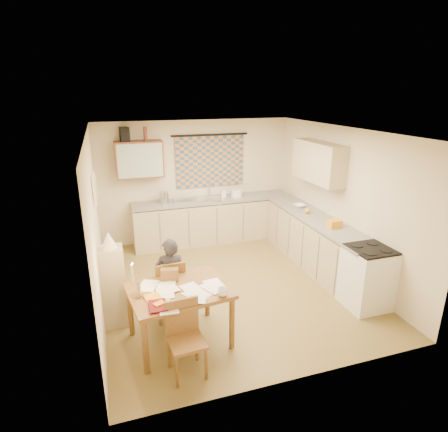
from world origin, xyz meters
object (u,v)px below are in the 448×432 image
object	(u,v)px
chair_far	(169,299)
person	(171,279)
stove	(367,277)
counter_right	(317,244)
dining_table	(180,315)
counter_back	(213,220)
shelf_stand	(114,287)

from	to	relation	value
chair_far	person	size ratio (longest dim) A/B	0.75
stove	chair_far	world-z (taller)	stove
counter_right	person	xyz separation A→B (m)	(-2.78, -0.77, 0.14)
dining_table	person	distance (m)	0.61
counter_back	dining_table	xyz separation A→B (m)	(-1.34, -3.14, -0.07)
counter_right	shelf_stand	size ratio (longest dim) A/B	2.62
stove	dining_table	size ratio (longest dim) A/B	0.72
counter_back	counter_right	xyz separation A→B (m)	(1.43, -1.79, -0.00)
shelf_stand	dining_table	bearing A→B (deg)	-40.61
counter_back	chair_far	xyz separation A→B (m)	(-1.38, -2.56, -0.17)
dining_table	chair_far	size ratio (longest dim) A/B	1.45
counter_back	chair_far	bearing A→B (deg)	-118.36
counter_right	chair_far	bearing A→B (deg)	-164.77
stove	dining_table	xyz separation A→B (m)	(-2.78, 0.02, -0.08)
person	shelf_stand	world-z (taller)	person
chair_far	person	distance (m)	0.32
counter_right	stove	distance (m)	1.37
dining_table	person	world-z (taller)	person
counter_right	shelf_stand	distance (m)	3.61
stove	person	world-z (taller)	person
counter_right	chair_far	distance (m)	2.92
shelf_stand	chair_far	bearing A→B (deg)	-5.83
counter_right	dining_table	world-z (taller)	counter_right
counter_right	counter_back	bearing A→B (deg)	128.69
counter_back	person	xyz separation A→B (m)	(-1.34, -2.57, 0.14)
dining_table	person	size ratio (longest dim) A/B	1.09
chair_far	shelf_stand	size ratio (longest dim) A/B	0.80
counter_back	stove	distance (m)	3.47
stove	counter_back	bearing A→B (deg)	114.43
dining_table	shelf_stand	world-z (taller)	shelf_stand
person	chair_far	bearing A→B (deg)	-3.68
counter_back	shelf_stand	world-z (taller)	shelf_stand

